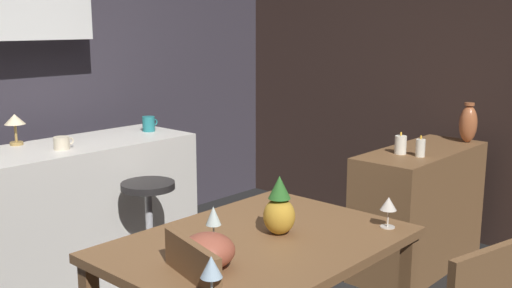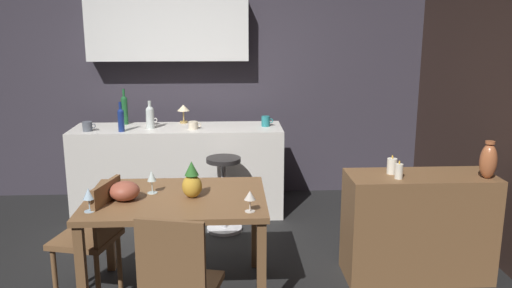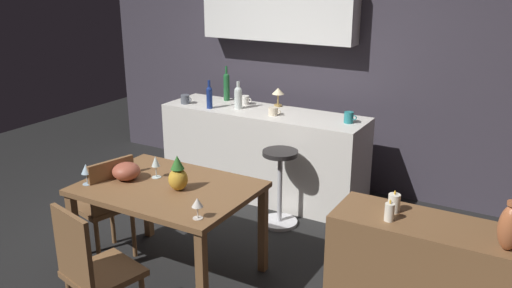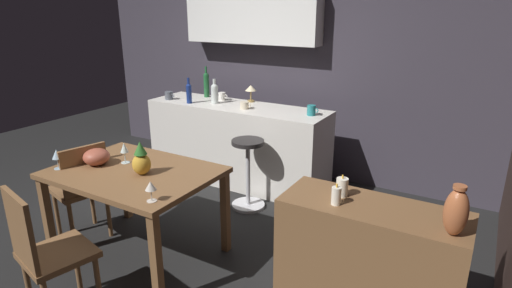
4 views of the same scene
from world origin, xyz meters
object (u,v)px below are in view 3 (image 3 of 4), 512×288
wine_glass_right (197,203)px  sideboard_cabinet (420,282)px  pineapple_centerpiece (178,175)px  pillar_candle_short (394,203)px  wine_bottle_clear (238,96)px  cup_white (245,100)px  fruit_bowl (126,171)px  cup_slate (185,99)px  wine_glass_center (86,170)px  dining_table (168,197)px  cup_teal (349,117)px  chair_near_window (107,203)px  wine_bottle_cobalt (209,96)px  pillar_candle_tall (389,212)px  wine_bottle_green (227,85)px  wine_glass_left (156,162)px  counter_lamp (278,93)px  vase_copper (510,227)px  cup_cream (273,111)px  bar_stool (280,186)px  chair_by_doorway (93,270)px

wine_glass_right → sideboard_cabinet: bearing=20.9°
pineapple_centerpiece → pillar_candle_short: pineapple_centerpiece is taller
wine_bottle_clear → cup_white: (-0.03, 0.19, -0.08)m
fruit_bowl → cup_slate: size_ratio=1.63×
wine_glass_center → pineapple_centerpiece: (0.64, 0.25, -0.01)m
pineapple_centerpiece → cup_slate: size_ratio=2.05×
dining_table → cup_teal: 1.88m
chair_near_window → cup_slate: 1.73m
chair_near_window → pineapple_centerpiece: bearing=4.0°
dining_table → wine_bottle_cobalt: wine_bottle_cobalt is taller
wine_bottle_cobalt → pillar_candle_tall: (2.27, -1.43, -0.15)m
wine_bottle_green → cup_white: wine_bottle_green is taller
dining_table → wine_glass_left: 0.29m
wine_glass_right → counter_lamp: (-0.60, 2.25, 0.20)m
wine_glass_right → wine_bottle_cobalt: wine_bottle_cobalt is taller
sideboard_cabinet → vase_copper: bearing=-14.5°
pillar_candle_tall → vase_copper: 0.65m
wine_bottle_green → cup_slate: bearing=-131.1°
cup_cream → cup_white: size_ratio=1.09×
cup_cream → cup_teal: (0.73, 0.10, 0.01)m
sideboard_cabinet → wine_glass_left: size_ratio=6.47×
wine_glass_center → counter_lamp: bearing=78.9°
counter_lamp → dining_table: bearing=-87.1°
bar_stool → wine_glass_right: bearing=-83.0°
fruit_bowl → wine_bottle_clear: 1.72m
counter_lamp → pillar_candle_tall: size_ratio=1.41×
wine_glass_center → fruit_bowl: 0.29m
wine_glass_left → pillar_candle_short: 1.78m
bar_stool → wine_bottle_clear: (-0.73, 0.47, 0.65)m
bar_stool → pillar_candle_tall: pillar_candle_tall is taller
wine_glass_left → cup_teal: cup_teal is taller
pineapple_centerpiece → wine_bottle_cobalt: (-0.78, 1.53, 0.18)m
bar_stool → wine_bottle_cobalt: wine_bottle_cobalt is taller
sideboard_cabinet → wine_bottle_clear: 2.73m
sideboard_cabinet → cup_teal: bearing=124.8°
wine_glass_right → vase_copper: 1.79m
chair_near_window → pineapple_centerpiece: pineapple_centerpiece is taller
wine_glass_left → pillar_candle_tall: bearing=-0.0°
chair_by_doorway → wine_glass_center: 0.91m
chair_by_doorway → counter_lamp: counter_lamp is taller
sideboard_cabinet → vase_copper: (0.44, -0.11, 0.54)m
sideboard_cabinet → pillar_candle_short: size_ratio=7.70×
wine_glass_right → wine_bottle_green: size_ratio=0.38×
dining_table → bar_stool: dining_table is taller
wine_glass_center → cup_teal: cup_teal is taller
sideboard_cabinet → cup_cream: bearing=141.5°
counter_lamp → pillar_candle_tall: counter_lamp is taller
pineapple_centerpiece → cup_white: (-0.55, 1.85, 0.10)m
sideboard_cabinet → pineapple_centerpiece: size_ratio=4.23×
wine_glass_right → cup_white: 2.35m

